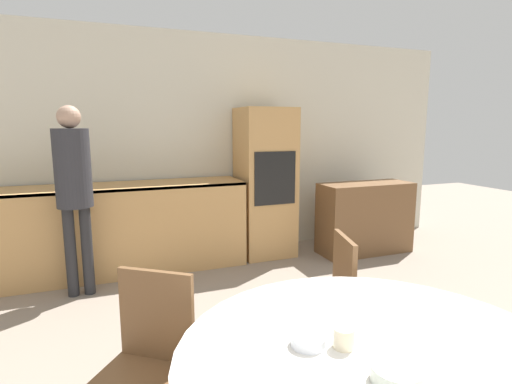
# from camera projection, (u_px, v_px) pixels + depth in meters

# --- Properties ---
(wall_back) EXTENTS (6.91, 0.05, 2.60)m
(wall_back) POSITION_uv_depth(u_px,v_px,m) (196.00, 147.00, 4.72)
(wall_back) COLOR beige
(wall_back) RESTS_ON ground_plane
(kitchen_counter) EXTENTS (3.01, 0.60, 0.94)m
(kitchen_counter) POSITION_uv_depth(u_px,v_px,m) (101.00, 229.00, 4.14)
(kitchen_counter) COLOR tan
(kitchen_counter) RESTS_ON ground_plane
(oven_unit) EXTENTS (0.62, 0.59, 1.75)m
(oven_unit) POSITION_uv_depth(u_px,v_px,m) (265.00, 183.00, 4.75)
(oven_unit) COLOR tan
(oven_unit) RESTS_ON ground_plane
(sideboard) EXTENTS (1.14, 0.45, 0.86)m
(sideboard) POSITION_uv_depth(u_px,v_px,m) (365.00, 218.00, 4.88)
(sideboard) COLOR brown
(sideboard) RESTS_ON ground_plane
(chair_far_left) EXTENTS (0.56, 0.56, 0.88)m
(chair_far_left) POSITION_uv_depth(u_px,v_px,m) (147.00, 358.00, 1.83)
(chair_far_left) COLOR brown
(chair_far_left) RESTS_ON ground_plane
(chair_far_right) EXTENTS (0.49, 0.49, 0.88)m
(chair_far_right) POSITION_uv_depth(u_px,v_px,m) (328.00, 297.00, 2.47)
(chair_far_right) COLOR brown
(chair_far_right) RESTS_ON ground_plane
(person_standing) EXTENTS (0.31, 0.31, 1.72)m
(person_standing) POSITION_uv_depth(u_px,v_px,m) (73.00, 179.00, 3.53)
(person_standing) COLOR #262628
(person_standing) RESTS_ON ground_plane
(cup) EXTENTS (0.08, 0.08, 0.08)m
(cup) POSITION_uv_depth(u_px,v_px,m) (344.00, 338.00, 1.47)
(cup) COLOR beige
(cup) RESTS_ON dining_table
(bowl_near) EXTENTS (0.13, 0.13, 0.04)m
(bowl_near) POSITION_uv_depth(u_px,v_px,m) (308.00, 341.00, 1.49)
(bowl_near) COLOR silver
(bowl_near) RESTS_ON dining_table
(bowl_centre) EXTENTS (0.17, 0.17, 0.05)m
(bowl_centre) POSITION_uv_depth(u_px,v_px,m) (397.00, 375.00, 1.28)
(bowl_centre) COLOR silver
(bowl_centre) RESTS_ON dining_table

